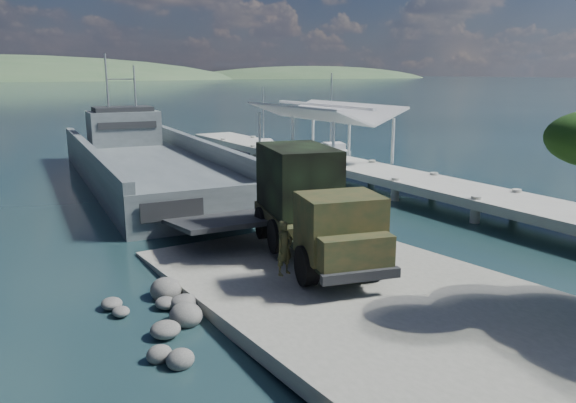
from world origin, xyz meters
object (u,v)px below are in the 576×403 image
object	(u,v)px
landing_craft	(150,171)
military_truck	(310,204)
soldier	(284,259)
pier	(331,154)
sailboat_far	(264,146)
sailboat_near	(331,151)

from	to	relation	value
landing_craft	military_truck	distance (m)	20.41
landing_craft	soldier	distance (m)	22.88
pier	soldier	world-z (taller)	pier
military_truck	sailboat_far	world-z (taller)	sailboat_far
pier	sailboat_far	xyz separation A→B (m)	(2.95, 15.47, -1.26)
landing_craft	military_truck	bearing A→B (deg)	-84.82
sailboat_near	military_truck	bearing A→B (deg)	-108.39
soldier	sailboat_far	distance (m)	38.16
pier	sailboat_near	bearing A→B (deg)	54.00
sailboat_near	pier	bearing A→B (deg)	-106.83
sailboat_far	landing_craft	bearing A→B (deg)	-123.97
pier	sailboat_near	size ratio (longest dim) A/B	5.72
soldier	sailboat_near	distance (m)	33.68
landing_craft	sailboat_near	xyz separation A→B (m)	(18.21, 3.59, -0.39)
military_truck	sailboat_near	bearing A→B (deg)	67.03
sailboat_near	sailboat_far	world-z (taller)	sailboat_near
sailboat_near	landing_craft	bearing A→B (deg)	-149.66
military_truck	sailboat_near	xyz separation A→B (m)	(18.40, 23.93, -2.13)
sailboat_far	military_truck	bearing A→B (deg)	-95.85
sailboat_far	pier	bearing A→B (deg)	-80.38
pier	sailboat_far	world-z (taller)	sailboat_far
military_truck	soldier	xyz separation A→B (m)	(-2.63, -2.36, -1.11)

